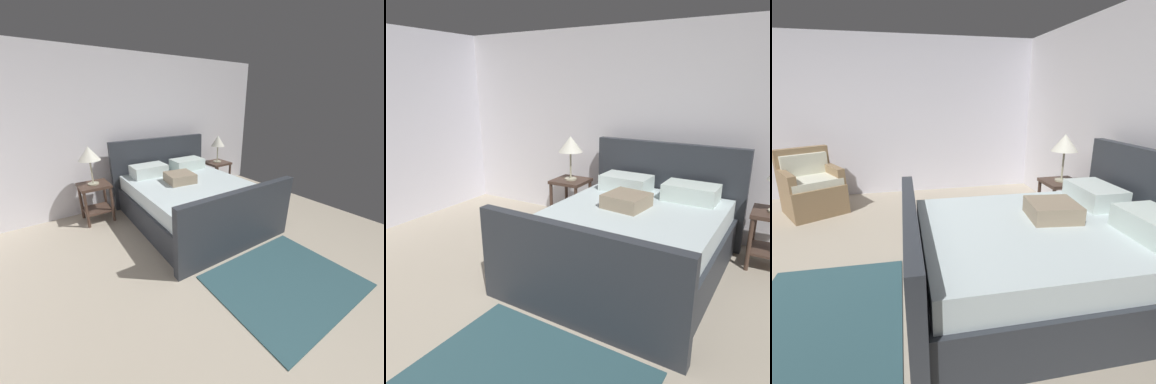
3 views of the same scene
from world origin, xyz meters
TOP-DOWN VIEW (x-y plane):
  - wall_back at (0.00, 3.46)m, footprint 5.62×0.12m
  - bed at (0.42, 2.21)m, footprint 1.85×2.23m
  - nightstand_left at (-0.80, 3.03)m, footprint 0.44×0.44m
  - table_lamp_left at (-0.80, 3.03)m, footprint 0.32×0.32m

SIDE VIEW (x-z plane):
  - bed at x=0.42m, z-range -0.23..0.94m
  - nightstand_left at x=-0.80m, z-range 0.10..0.70m
  - table_lamp_left at x=-0.80m, z-range 0.77..1.35m
  - wall_back at x=0.00m, z-range 0.00..2.52m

